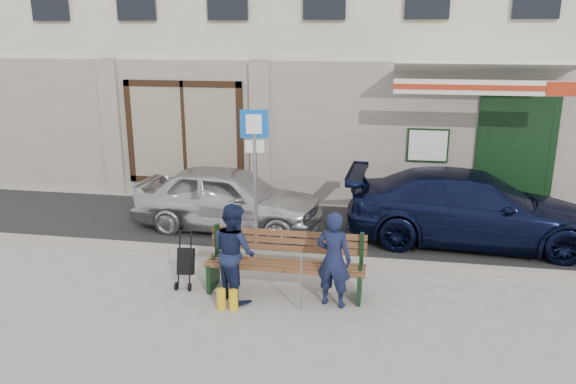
% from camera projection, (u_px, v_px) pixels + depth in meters
% --- Properties ---
extents(ground, '(80.00, 80.00, 0.00)m').
position_uv_depth(ground, '(281.00, 300.00, 8.26)').
color(ground, '#9E9991').
rests_on(ground, ground).
extents(asphalt_lane, '(60.00, 3.20, 0.01)m').
position_uv_depth(asphalt_lane, '(310.00, 230.00, 11.20)').
color(asphalt_lane, '#282828').
rests_on(asphalt_lane, ground).
extents(curb, '(60.00, 0.18, 0.12)m').
position_uv_depth(curb, '(298.00, 258.00, 9.67)').
color(curb, '#9E9384').
rests_on(curb, ground).
extents(car_silver, '(3.86, 1.83, 1.28)m').
position_uv_depth(car_silver, '(229.00, 198.00, 11.10)').
color(car_silver, silver).
rests_on(car_silver, ground).
extents(car_navy, '(4.69, 2.08, 1.34)m').
position_uv_depth(car_navy, '(472.00, 208.00, 10.38)').
color(car_navy, black).
rests_on(car_navy, ground).
extents(parking_sign, '(0.47, 0.12, 2.57)m').
position_uv_depth(parking_sign, '(255.00, 160.00, 9.52)').
color(parking_sign, gray).
rests_on(parking_sign, ground).
extents(bench, '(2.40, 1.17, 0.98)m').
position_uv_depth(bench, '(282.00, 264.00, 8.39)').
color(bench, brown).
rests_on(bench, ground).
extents(man, '(0.58, 0.45, 1.41)m').
position_uv_depth(man, '(334.00, 259.00, 7.94)').
color(man, '#141938').
rests_on(man, ground).
extents(woman, '(0.89, 0.89, 1.46)m').
position_uv_depth(woman, '(234.00, 252.00, 8.15)').
color(woman, '#141C39').
rests_on(woman, ground).
extents(stroller, '(0.27, 0.37, 0.88)m').
position_uv_depth(stroller, '(186.00, 263.00, 8.63)').
color(stroller, black).
rests_on(stroller, ground).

